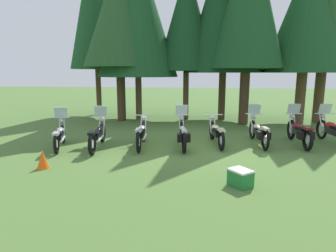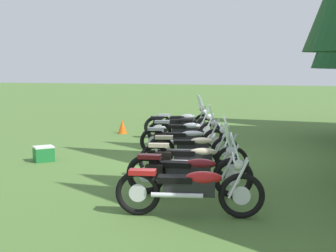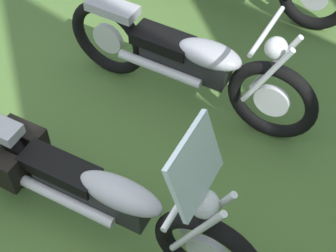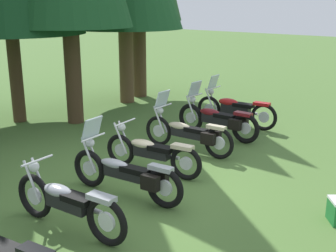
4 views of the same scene
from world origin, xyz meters
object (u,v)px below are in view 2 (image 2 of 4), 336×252
motorcycle_2 (185,131)px  motorcycle_3 (183,138)px  picnic_cooler (44,154)px  motorcycle_4 (193,147)px  motorcycle_6 (187,171)px  motorcycle_1 (181,124)px  motorcycle_0 (183,120)px  motorcycle_5 (192,157)px  motorcycle_7 (191,187)px  traffic_cone (122,127)px

motorcycle_2 → motorcycle_3: (1.41, 0.19, -0.00)m
picnic_cooler → motorcycle_3: bearing=115.9°
motorcycle_4 → motorcycle_6: bearing=-93.6°
picnic_cooler → motorcycle_6: bearing=59.4°
motorcycle_1 → motorcycle_0: bearing=87.0°
motorcycle_0 → motorcycle_6: 8.33m
motorcycle_0 → motorcycle_6: bearing=-99.7°
motorcycle_3 → motorcycle_4: motorcycle_3 is taller
motorcycle_3 → motorcycle_1: bearing=93.0°
motorcycle_0 → motorcycle_3: 4.18m
motorcycle_2 → motorcycle_1: bearing=98.4°
picnic_cooler → motorcycle_5: bearing=75.3°
motorcycle_0 → picnic_cooler: 6.28m
motorcycle_7 → picnic_cooler: 5.77m
motorcycle_0 → motorcycle_2: motorcycle_0 is taller
motorcycle_4 → motorcycle_5: (1.49, 0.20, 0.03)m
motorcycle_0 → motorcycle_4: 5.42m
motorcycle_6 → motorcycle_7: motorcycle_6 is taller
motorcycle_0 → motorcycle_1: size_ratio=0.85×
motorcycle_1 → motorcycle_7: bearing=-88.5°
motorcycle_2 → motorcycle_6: size_ratio=0.94×
motorcycle_0 → picnic_cooler: size_ratio=3.27×
motorcycle_0 → motorcycle_4: motorcycle_0 is taller
traffic_cone → motorcycle_5: bearing=29.6°
motorcycle_7 → motorcycle_2: bearing=94.4°
motorcycle_5 → picnic_cooler: (-1.04, -3.99, -0.28)m
motorcycle_5 → motorcycle_1: bearing=97.0°
motorcycle_1 → motorcycle_6: (6.89, 1.41, 0.02)m
motorcycle_3 → motorcycle_6: motorcycle_6 is taller
motorcycle_3 → motorcycle_2: bearing=89.0°
motorcycle_0 → motorcycle_7: (9.41, 1.86, 0.05)m
motorcycle_3 → motorcycle_6: size_ratio=0.99×
motorcycle_1 → picnic_cooler: 5.22m
motorcycle_5 → motorcycle_6: size_ratio=0.99×
motorcycle_0 → motorcycle_1: 1.29m
motorcycle_2 → picnic_cooler: size_ratio=3.68×
motorcycle_3 → picnic_cooler: 3.69m
motorcycle_2 → motorcycle_6: 5.56m
traffic_cone → motorcycle_2: bearing=51.6°
motorcycle_3 → motorcycle_6: (4.06, 0.83, 0.02)m
motorcycle_2 → motorcycle_4: (2.57, 0.66, -0.02)m
motorcycle_1 → motorcycle_3: motorcycle_3 is taller
motorcycle_5 → motorcycle_6: bearing=-89.7°
motorcycle_1 → motorcycle_4: 4.13m
motorcycle_5 → picnic_cooler: motorcycle_5 is taller
motorcycle_4 → picnic_cooler: bearing=176.2°
motorcycle_2 → traffic_cone: motorcycle_2 is taller
motorcycle_5 → motorcycle_7: (2.64, 0.43, 0.03)m
motorcycle_1 → motorcycle_3: bearing=-88.7°
motorcycle_4 → motorcycle_5: size_ratio=0.94×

